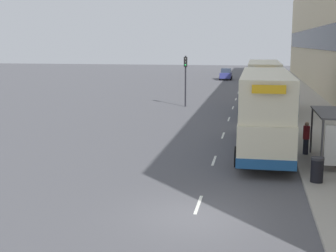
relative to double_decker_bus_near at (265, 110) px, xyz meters
name	(u,v)px	position (x,y,z in m)	size (l,w,h in m)	color
ground_plane	(194,217)	(-2.47, -10.39, -2.29)	(220.00, 220.00, 0.00)	#515156
pavement	(296,96)	(4.03, 28.11, -2.22)	(5.00, 93.00, 0.14)	#A39E93
lane_mark_0	(198,205)	(-2.47, -9.13, -2.28)	(0.12, 2.00, 0.01)	silver
lane_mark_1	(214,161)	(-2.47, -2.51, -2.28)	(0.12, 2.00, 0.01)	silver
lane_mark_2	(223,135)	(-2.47, 4.10, -2.28)	(0.12, 2.00, 0.01)	silver
lane_mark_3	(229,119)	(-2.47, 10.71, -2.28)	(0.12, 2.00, 0.01)	silver
lane_mark_4	(233,108)	(-2.47, 17.32, -2.28)	(0.12, 2.00, 0.01)	silver
lane_mark_5	(236,99)	(-2.47, 23.93, -2.28)	(0.12, 2.00, 0.01)	silver
lane_mark_6	(238,93)	(-2.47, 30.55, -2.28)	(0.12, 2.00, 0.01)	silver
double_decker_bus_near	(265,110)	(0.00, 0.00, 0.00)	(2.85, 11.36, 4.30)	beige
double_decker_bus_ahead	(263,86)	(0.13, 14.55, 0.00)	(2.85, 11.06, 4.30)	beige
car_0	(262,89)	(0.19, 26.56, -1.41)	(1.98, 4.12, 1.79)	maroon
car_1	(261,79)	(0.32, 42.50, -1.45)	(2.02, 4.22, 1.67)	#B7B799
car_2	(226,74)	(-5.19, 50.49, -1.39)	(1.94, 4.24, 1.83)	navy
pedestrian_1	(306,138)	(2.13, -0.82, -1.27)	(0.34, 0.34, 1.71)	#23232D
litter_bin	(317,170)	(2.08, -5.85, -1.62)	(0.55, 0.55, 1.05)	black
traffic_light_far_kerb	(186,73)	(-6.88, 17.29, 0.87)	(0.30, 0.32, 4.68)	black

